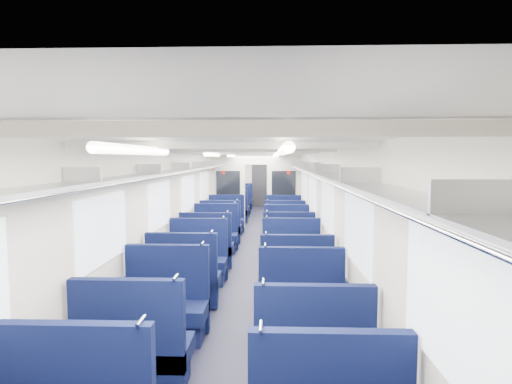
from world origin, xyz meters
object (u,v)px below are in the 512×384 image
(seat_11, at_px, (291,262))
(seat_16, at_px, (221,229))
(seat_25, at_px, (280,205))
(seat_8, at_px, (184,282))
(seat_10, at_px, (198,263))
(seat_12, at_px, (207,249))
(seat_22, at_px, (235,208))
(seat_24, at_px, (238,205))
(end_door, at_px, (260,185))
(seat_6, at_px, (165,309))
(seat_5, at_px, (312,363))
(seat_21, at_px, (281,213))
(seat_9, at_px, (296,285))
(bulkhead, at_px, (256,189))
(seat_15, at_px, (287,239))
(seat_17, at_px, (285,229))
(seat_18, at_px, (226,222))
(seat_7, at_px, (302,314))
(seat_27, at_px, (279,202))
(seat_13, at_px, (289,248))
(seat_14, at_px, (216,237))
(seat_4, at_px, (134,355))
(seat_20, at_px, (233,212))
(seat_23, at_px, (280,209))
(seat_26, at_px, (240,202))
(seat_19, at_px, (283,222))

(seat_11, height_order, seat_16, same)
(seat_25, bearing_deg, seat_8, -99.28)
(seat_10, bearing_deg, seat_12, 90.00)
(seat_22, xyz_separation_m, seat_24, (0.00, 1.12, 0.00))
(end_door, xyz_separation_m, seat_6, (-0.83, -13.69, -0.64))
(seat_5, height_order, seat_21, same)
(seat_9, bearing_deg, seat_8, 177.02)
(bulkhead, xyz_separation_m, seat_15, (0.83, -3.62, -0.88))
(seat_17, xyz_separation_m, seat_18, (-1.66, 1.24, 0.00))
(end_door, distance_m, seat_16, 8.14)
(seat_7, height_order, seat_27, same)
(bulkhead, bearing_deg, seat_24, 104.72)
(seat_11, height_order, seat_12, same)
(seat_13, bearing_deg, seat_25, 90.00)
(seat_9, relative_size, seat_14, 1.00)
(seat_4, distance_m, seat_15, 5.82)
(end_door, xyz_separation_m, seat_27, (0.83, -1.31, -0.64))
(seat_5, relative_size, seat_8, 1.00)
(seat_9, distance_m, seat_24, 10.33)
(seat_10, height_order, seat_16, same)
(seat_7, bearing_deg, seat_27, 90.00)
(seat_16, bearing_deg, seat_25, 73.57)
(seat_6, bearing_deg, seat_5, -37.29)
(seat_12, height_order, seat_24, same)
(seat_10, height_order, seat_24, same)
(seat_20, relative_size, seat_21, 1.00)
(seat_13, relative_size, seat_14, 1.00)
(seat_6, height_order, seat_21, same)
(seat_14, bearing_deg, seat_23, 72.92)
(seat_17, bearing_deg, seat_6, -106.33)
(seat_18, distance_m, seat_26, 5.50)
(seat_12, relative_size, seat_15, 1.00)
(seat_17, height_order, seat_25, same)
(seat_10, distance_m, seat_11, 1.66)
(seat_5, distance_m, seat_21, 10.12)
(seat_13, bearing_deg, seat_17, 90.00)
(seat_18, xyz_separation_m, seat_25, (1.66, 4.34, 0.00))
(seat_17, bearing_deg, seat_14, -147.52)
(seat_5, relative_size, seat_17, 1.00)
(seat_10, bearing_deg, seat_27, 80.71)
(seat_4, relative_size, seat_16, 1.00)
(seat_21, bearing_deg, seat_14, -111.35)
(seat_10, xyz_separation_m, seat_17, (1.66, 3.43, 0.00))
(seat_8, xyz_separation_m, seat_21, (1.66, 7.77, 0.00))
(seat_20, distance_m, seat_26, 3.45)
(seat_11, distance_m, seat_19, 4.56)
(seat_15, bearing_deg, end_door, 95.11)
(end_door, distance_m, seat_15, 9.34)
(seat_12, height_order, seat_14, same)
(seat_8, distance_m, seat_13, 2.87)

